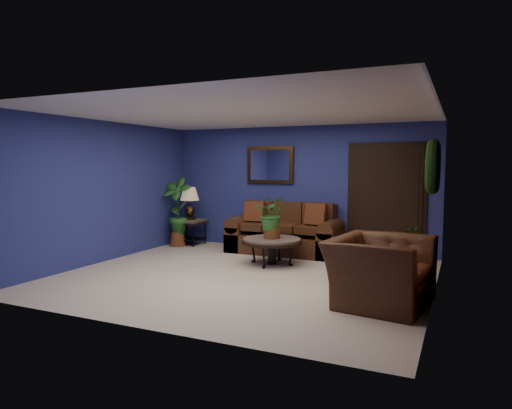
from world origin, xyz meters
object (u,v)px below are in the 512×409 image
at_px(side_chair, 314,228).
at_px(table_lamp, 190,199).
at_px(sofa, 286,236).
at_px(end_table, 190,225).
at_px(coffee_table, 272,242).
at_px(armchair, 380,271).

bearing_deg(side_chair, table_lamp, 175.82).
distance_m(sofa, end_table, 2.20).
distance_m(coffee_table, end_table, 2.61).
bearing_deg(sofa, armchair, -49.76).
bearing_deg(side_chair, sofa, 177.94).
relative_size(end_table, armchair, 0.47).
distance_m(coffee_table, table_lamp, 2.67).
height_order(sofa, end_table, sofa).
relative_size(coffee_table, end_table, 1.77).
xyz_separation_m(sofa, armchair, (2.25, -2.66, 0.09)).
height_order(table_lamp, side_chair, table_lamp).
bearing_deg(end_table, coffee_table, -24.71).
bearing_deg(coffee_table, side_chair, 71.40).
bearing_deg(coffee_table, armchair, -36.46).
xyz_separation_m(side_chair, armchair, (1.69, -2.69, -0.10)).
bearing_deg(table_lamp, coffee_table, -24.71).
height_order(side_chair, armchair, side_chair).
bearing_deg(table_lamp, armchair, -30.56).
distance_m(sofa, table_lamp, 2.30).
distance_m(table_lamp, armchair, 5.20).
bearing_deg(table_lamp, sofa, 0.85).
xyz_separation_m(end_table, side_chair, (2.76, 0.07, 0.10)).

